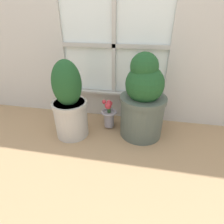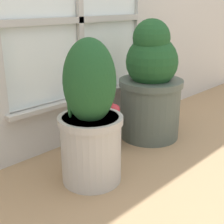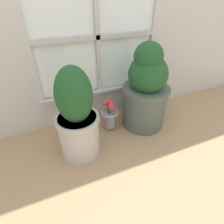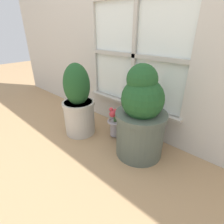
% 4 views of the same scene
% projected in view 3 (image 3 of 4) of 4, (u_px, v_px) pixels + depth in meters
% --- Properties ---
extents(ground_plane, '(10.00, 10.00, 0.00)m').
position_uv_depth(ground_plane, '(126.00, 152.00, 1.39)').
color(ground_plane, tan).
extents(potted_plant_left, '(0.31, 0.31, 0.71)m').
position_uv_depth(potted_plant_left, '(77.00, 119.00, 1.22)').
color(potted_plant_left, '#B7B2A8').
rests_on(potted_plant_left, ground_plane).
extents(potted_plant_right, '(0.41, 0.41, 0.76)m').
position_uv_depth(potted_plant_right, '(146.00, 91.00, 1.50)').
color(potted_plant_right, '#4C564C').
rests_on(potted_plant_right, ground_plane).
extents(flower_vase, '(0.15, 0.15, 0.30)m').
position_uv_depth(flower_vase, '(110.00, 115.00, 1.55)').
color(flower_vase, '#99939E').
rests_on(flower_vase, ground_plane).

